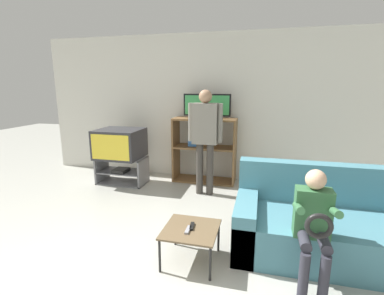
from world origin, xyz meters
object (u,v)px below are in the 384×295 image
television_main (120,143)px  remote_control_white (188,230)px  television_flat (207,107)px  snack_table (191,231)px  couch (328,226)px  person_standing_adult (205,132)px  person_seated_child (314,220)px  tv_stand (122,170)px  remote_control_black (192,226)px  media_shelf (204,150)px

television_main → remote_control_white: (1.73, -1.93, -0.36)m
television_flat → snack_table: 2.58m
remote_control_white → couch: couch is taller
remote_control_white → person_standing_adult: size_ratio=0.09×
couch → person_seated_child: person_seated_child is taller
tv_stand → person_seated_child: person_seated_child is taller
snack_table → person_standing_adult: bearing=97.3°
remote_control_black → person_standing_adult: bearing=90.0°
remote_control_black → person_standing_adult: person_standing_adult is taller
media_shelf → remote_control_white: size_ratio=7.94×
media_shelf → couch: 2.51m
tv_stand → media_shelf: bearing=18.4°
tv_stand → couch: (3.07, -1.38, 0.05)m
snack_table → person_seated_child: bearing=-2.2°
person_seated_child → couch: bearing=65.7°
television_main → snack_table: (1.75, -1.88, -0.40)m
remote_control_black → person_seated_child: person_seated_child is taller
tv_stand → couch: size_ratio=0.45×
media_shelf → television_flat: television_flat is taller
tv_stand → television_main: size_ratio=1.13×
television_flat → television_main: bearing=-161.8°
snack_table → remote_control_white: size_ratio=3.61×
media_shelf → snack_table: size_ratio=2.20×
person_seated_child → remote_control_white: bearing=-179.6°
person_seated_child → tv_stand: bearing=145.6°
couch → person_seated_child: (-0.25, -0.55, 0.31)m
person_standing_adult → person_seated_child: size_ratio=1.62×
couch → person_standing_adult: bearing=141.2°
television_flat → remote_control_black: (0.32, -2.32, -0.98)m
television_flat → media_shelf: bearing=175.3°
media_shelf → remote_control_black: 2.36m
remote_control_white → person_seated_child: size_ratio=0.14×
television_main → remote_control_white: 2.62m
television_main → remote_control_black: television_main is taller
remote_control_black → person_standing_adult: 1.86m
couch → television_main: bearing=156.0°
tv_stand → couch: 3.36m
television_main → person_seated_child: person_seated_child is taller
snack_table → television_main: bearing=133.0°
television_flat → couch: bearing=-48.2°
television_main → television_flat: bearing=18.2°
couch → person_standing_adult: (-1.55, 1.25, 0.71)m
television_flat → person_seated_child: (1.39, -2.39, -0.75)m
tv_stand → couch: bearing=-24.2°
remote_control_black → couch: couch is taller
media_shelf → couch: (1.68, -1.84, -0.30)m
media_shelf → remote_control_black: bearing=-81.2°
tv_stand → remote_control_white: 2.60m
media_shelf → remote_control_white: 2.44m
television_main → remote_control_white: television_main is taller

